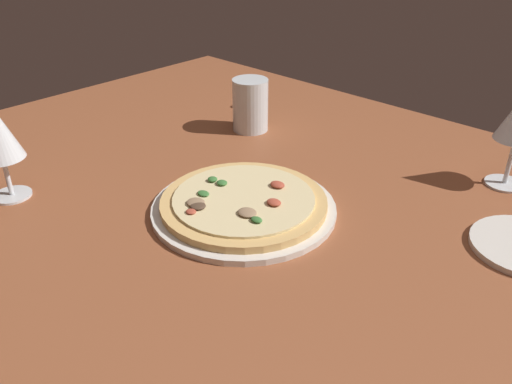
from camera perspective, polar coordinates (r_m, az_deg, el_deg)
name	(u,v)px	position (r cm, az deg, el deg)	size (l,w,h in cm)	color
dining_table	(268,216)	(86.90, 1.28, -2.60)	(150.00, 110.00, 4.00)	brown
pizza_main	(244,205)	(83.76, -1.34, -1.36)	(29.30, 29.30, 3.36)	silver
water_glass	(250,107)	(112.64, -0.61, 9.10)	(7.51, 7.51, 10.97)	silver
spoon	(241,103)	(128.18, -1.58, 9.51)	(8.16, 9.66, 1.00)	silver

